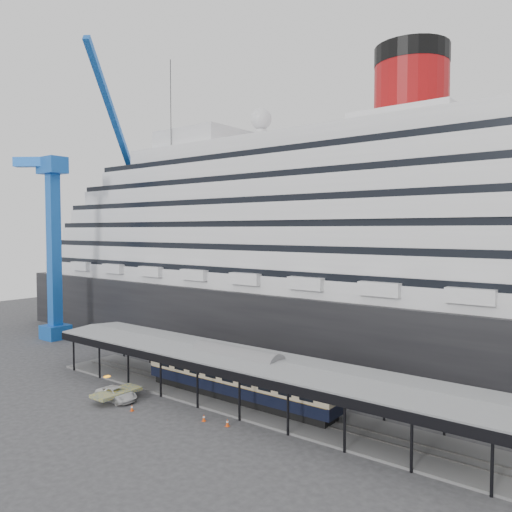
% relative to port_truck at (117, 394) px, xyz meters
% --- Properties ---
extents(ground, '(200.00, 200.00, 0.00)m').
position_rel_port_truck_xyz_m(ground, '(11.57, 2.94, -0.73)').
color(ground, '#343436').
rests_on(ground, ground).
extents(cruise_ship, '(130.00, 30.00, 43.90)m').
position_rel_port_truck_xyz_m(cruise_ship, '(11.62, 34.94, 17.62)').
color(cruise_ship, black).
rests_on(cruise_ship, ground).
extents(platform_canopy, '(56.00, 9.18, 5.30)m').
position_rel_port_truck_xyz_m(platform_canopy, '(11.57, 7.94, 1.64)').
color(platform_canopy, slate).
rests_on(platform_canopy, ground).
extents(crane_blue, '(22.63, 19.19, 47.60)m').
position_rel_port_truck_xyz_m(crane_blue, '(-33.54, 13.56, 19.23)').
color(crane_blue, blue).
rests_on(crane_blue, ground).
extents(port_truck, '(5.24, 2.43, 1.45)m').
position_rel_port_truck_xyz_m(port_truck, '(0.00, 0.00, 0.00)').
color(port_truck, silver).
rests_on(port_truck, ground).
extents(pullman_carriage, '(24.79, 3.47, 24.33)m').
position_rel_port_truck_xyz_m(pullman_carriage, '(10.72, 7.94, 2.20)').
color(pullman_carriage, black).
rests_on(pullman_carriage, ground).
extents(traffic_cone_left, '(0.39, 0.39, 0.69)m').
position_rel_port_truck_xyz_m(traffic_cone_left, '(3.96, -1.03, -0.39)').
color(traffic_cone_left, '#E9480C').
rests_on(traffic_cone_left, ground).
extents(traffic_cone_mid, '(0.42, 0.42, 0.69)m').
position_rel_port_truck_xyz_m(traffic_cone_mid, '(11.81, 1.54, -0.38)').
color(traffic_cone_mid, '#F24A0D').
rests_on(traffic_cone_mid, ground).
extents(traffic_cone_right, '(0.40, 0.40, 0.73)m').
position_rel_port_truck_xyz_m(traffic_cone_right, '(14.49, 2.01, -0.36)').
color(traffic_cone_right, '#F1490D').
rests_on(traffic_cone_right, ground).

